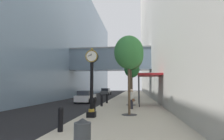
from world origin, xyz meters
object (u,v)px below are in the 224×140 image
object	(u,v)px
street_clock	(92,79)
bollard_fourth	(102,100)
street_tree_mid_far	(132,69)
car_white_near	(86,97)
car_grey_mid	(106,92)
bollard_nearest	(61,118)
bollard_third	(94,104)
trash_bin	(82,135)
bollard_fifth	(107,98)
street_tree_mid_near	(131,56)
street_tree_near	(129,53)
pedestrian_walking	(132,98)

from	to	relation	value
street_clock	bollard_fourth	world-z (taller)	street_clock
street_tree_mid_far	car_white_near	distance (m)	7.70
car_grey_mid	bollard_nearest	bearing A→B (deg)	-83.99
street_tree_mid_far	car_white_near	size ratio (longest dim) A/B	1.25
bollard_third	trash_bin	size ratio (longest dim) A/B	1.05
trash_bin	car_white_near	distance (m)	18.49
car_grey_mid	bollard_fourth	bearing A→B (deg)	-81.61
bollard_third	trash_bin	bearing A→B (deg)	-79.25
bollard_fifth	car_white_near	world-z (taller)	car_white_near
street_clock	bollard_fourth	bearing A→B (deg)	94.43
street_clock	trash_bin	world-z (taller)	street_clock
street_clock	bollard_fifth	xyz separation A→B (m)	(-0.49, 9.63, -1.94)
street_clock	car_grey_mid	distance (m)	31.79
bollard_fifth	street_tree_mid_near	size ratio (longest dim) A/B	0.16
bollard_fourth	street_tree_mid_far	xyz separation A→B (m)	(2.92, 8.15, 3.89)
bollard_nearest	street_tree_mid_far	size ratio (longest dim) A/B	0.19
street_tree_near	pedestrian_walking	size ratio (longest dim) A/B	3.22
street_clock	street_tree_mid_far	distance (m)	14.76
street_tree_mid_far	car_grey_mid	world-z (taller)	street_tree_mid_far
bollard_fourth	street_tree_near	size ratio (longest dim) A/B	0.19
street_tree_near	car_white_near	distance (m)	12.56
pedestrian_walking	car_white_near	world-z (taller)	pedestrian_walking
pedestrian_walking	street_tree_near	bearing A→B (deg)	-91.98
car_grey_mid	street_clock	bearing A→B (deg)	-82.40
car_white_near	bollard_third	bearing A→B (deg)	-70.25
bollard_fifth	street_tree_mid_far	world-z (taller)	street_tree_mid_far
bollard_fourth	street_tree_mid_near	distance (m)	5.79
bollard_third	bollard_fifth	size ratio (longest dim) A/B	1.00
street_tree_mid_far	trash_bin	size ratio (longest dim) A/B	5.50
bollard_fourth	car_grey_mid	bearing A→B (deg)	98.39
car_grey_mid	bollard_fifth	bearing A→B (deg)	-80.35
car_white_near	car_grey_mid	size ratio (longest dim) A/B	1.04
bollard_nearest	street_tree_mid_far	distance (m)	18.87
street_tree_near	car_white_near	size ratio (longest dim) A/B	1.24
bollard_fourth	bollard_fifth	xyz separation A→B (m)	(0.00, 3.36, 0.00)
trash_bin	car_white_near	bearing A→B (deg)	105.23
street_tree_mid_far	car_grey_mid	xyz separation A→B (m)	(-6.63, 17.03, -3.81)
bollard_third	bollard_fifth	xyz separation A→B (m)	(0.00, 6.72, 0.00)
trash_bin	car_white_near	xyz separation A→B (m)	(-4.86, 17.84, 0.09)
street_tree_mid_near	bollard_fourth	bearing A→B (deg)	-151.57
bollard_fourth	car_white_near	size ratio (longest dim) A/B	0.24
trash_bin	street_tree_near	bearing A→B (deg)	81.02
bollard_fourth	street_tree_mid_far	bearing A→B (deg)	70.28
street_tree_mid_far	trash_bin	world-z (taller)	street_tree_mid_far
bollard_nearest	street_clock	bearing A→B (deg)	82.72
street_clock	car_white_near	distance (m)	12.31
street_tree_mid_near	trash_bin	xyz separation A→B (m)	(-1.19, -14.08, -4.79)
street_tree_mid_near	car_grey_mid	bearing A→B (deg)	105.70
car_white_near	car_grey_mid	distance (m)	19.85
street_clock	bollard_third	bearing A→B (deg)	99.48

